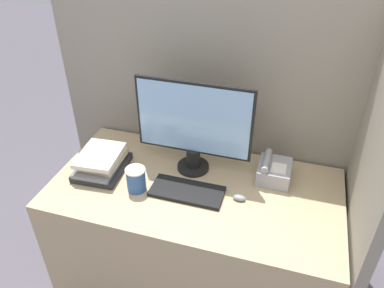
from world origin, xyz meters
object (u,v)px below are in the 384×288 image
keyboard (187,191)px  desk_telephone (274,171)px  coffee_cup (136,179)px  monitor (193,127)px  book_stack (102,162)px  mouse (239,198)px

keyboard → desk_telephone: desk_telephone is taller
keyboard → coffee_cup: coffee_cup is taller
monitor → keyboard: size_ratio=1.66×
monitor → coffee_cup: monitor is taller
monitor → coffee_cup: 0.39m
keyboard → book_stack: 0.50m
monitor → mouse: (0.29, -0.18, -0.25)m
desk_telephone → book_stack: bearing=-167.3°
keyboard → mouse: 0.26m
monitor → desk_telephone: size_ratio=3.18×
desk_telephone → coffee_cup: bearing=-156.0°
mouse → coffee_cup: (-0.51, -0.07, 0.05)m
keyboard → mouse: bearing=5.7°
monitor → coffee_cup: bearing=-131.3°
mouse → desk_telephone: size_ratio=0.33×
keyboard → desk_telephone: (0.40, 0.24, 0.04)m
coffee_cup → book_stack: bearing=159.7°
coffee_cup → desk_telephone: (0.65, 0.29, -0.01)m
mouse → desk_telephone: 0.26m
coffee_cup → desk_telephone: coffee_cup is taller
mouse → book_stack: (-0.76, 0.02, 0.04)m
book_stack → keyboard: bearing=-4.8°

